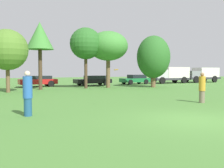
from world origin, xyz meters
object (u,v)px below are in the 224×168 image
Objects in this scene: tree_3 at (86,44)px; parked_car_black at (93,80)px; tree_1 at (7,50)px; delivery_truck_grey at (202,74)px; tree_4 at (108,46)px; parked_car_green at (135,79)px; parked_car_red at (38,81)px; person_catcher at (202,88)px; tree_2 at (40,37)px; tree_5 at (153,57)px; frisbee at (116,70)px; delivery_truck_silver at (171,74)px; person_thrower at (28,94)px.

parked_car_black is (2.63, 4.35, -3.81)m from tree_3.
tree_1 is 0.84× the size of tree_3.
tree_1 is 28.87m from delivery_truck_grey.
tree_4 is 8.79m from parked_car_green.
parked_car_red is at bearing 141.40° from tree_4.
person_catcher is 15.83m from tree_2.
tree_5 is (5.56, 12.27, 2.38)m from person_catcher.
tree_3 is at bearing 178.61° from tree_4.
tree_1 reaches higher than parked_car_green.
tree_5 is at bearing 0.84° from tree_1.
tree_3 reaches higher than tree_4.
delivery_truck_silver reaches higher than frisbee.
parked_car_red is 1.03× the size of parked_car_green.
tree_3 is 15.66m from delivery_truck_silver.
frisbee is 0.04× the size of tree_5.
frisbee reaches higher than person_catcher.
tree_2 is 6.36m from parked_car_red.
parked_car_black is at bearing 0.22° from delivery_truck_silver.
tree_3 reaches higher than delivery_truck_silver.
parked_car_green is 0.63× the size of delivery_truck_grey.
parked_car_red is (0.72, 4.67, -4.26)m from tree_2.
person_catcher is 0.33× the size of tree_1.
tree_2 is 1.00× the size of delivery_truck_silver.
tree_2 is 25.70m from delivery_truck_grey.
delivery_truck_silver is (22.03, 6.55, -2.18)m from tree_1.
parked_car_green reaches higher than parked_car_black.
person_catcher is 5.28m from frisbee.
tree_5 reaches higher than frisbee.
tree_4 is at bearing -1.39° from tree_3.
parked_car_green is (6.19, 0.44, 0.02)m from parked_car_black.
parked_car_green is at bearing 48.09° from person_thrower.
parked_car_red is at bearing 77.47° from person_thrower.
tree_4 is 5.74m from parked_car_black.
person_catcher is 0.37× the size of parked_car_black.
parked_car_red is (4.03, 18.84, -0.23)m from person_thrower.
delivery_truck_grey reaches higher than frisbee.
parked_car_green is (13.25, 4.59, -4.27)m from tree_2.
tree_1 is 8.16m from parked_car_red.
person_thrower is 0.28× the size of tree_2.
tree_2 is (-5.93, 14.10, 4.09)m from person_catcher.
person_thrower is at bearing 31.80° from delivery_truck_grey.
person_thrower is 0.43× the size of parked_car_red.
person_thrower is at bearing 47.07° from parked_car_green.
tree_1 reaches higher than frisbee.
tree_5 reaches higher than parked_car_black.
tree_3 is at bearing 27.05° from parked_car_green.
delivery_truck_grey is (20.61, 4.65, -3.19)m from tree_3.
tree_4 is (0.96, 13.84, 3.46)m from person_catcher.
tree_1 reaches higher than person_catcher.
tree_2 is 1.60× the size of parked_car_green.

